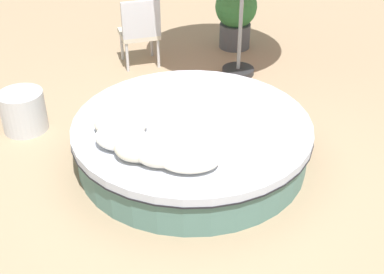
# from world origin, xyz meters

# --- Properties ---
(ground_plane) EXTENTS (16.00, 16.00, 0.00)m
(ground_plane) POSITION_xyz_m (0.00, 0.00, 0.00)
(ground_plane) COLOR #9E8466
(round_bed) EXTENTS (2.41, 2.41, 0.45)m
(round_bed) POSITION_xyz_m (0.00, 0.00, 0.23)
(round_bed) COLOR #4C726B
(round_bed) RESTS_ON ground_plane
(throw_pillow_0) EXTENTS (0.51, 0.38, 0.16)m
(throw_pillow_0) POSITION_xyz_m (-0.67, -0.22, 0.53)
(throw_pillow_0) COLOR beige
(throw_pillow_0) RESTS_ON round_bed
(throw_pillow_1) EXTENTS (0.47, 0.39, 0.21)m
(throw_pillow_1) POSITION_xyz_m (-0.63, -0.46, 0.55)
(throw_pillow_1) COLOR white
(throw_pillow_1) RESTS_ON round_bed
(throw_pillow_2) EXTENTS (0.41, 0.37, 0.21)m
(throw_pillow_2) POSITION_xyz_m (-0.45, -0.63, 0.56)
(throw_pillow_2) COLOR beige
(throw_pillow_2) RESTS_ON round_bed
(throw_pillow_3) EXTENTS (0.46, 0.31, 0.22)m
(throw_pillow_3) POSITION_xyz_m (-0.22, -0.73, 0.56)
(throw_pillow_3) COLOR silver
(throw_pillow_3) RESTS_ON round_bed
(throw_pillow_4) EXTENTS (0.55, 0.38, 0.17)m
(throw_pillow_4) POSITION_xyz_m (0.02, -0.75, 0.53)
(throw_pillow_4) COLOR silver
(throw_pillow_4) RESTS_ON round_bed
(patio_chair) EXTENTS (0.66, 0.65, 0.98)m
(patio_chair) POSITION_xyz_m (-0.85, 2.23, 0.56)
(patio_chair) COLOR #B7B7BC
(patio_chair) RESTS_ON ground_plane
(planter) EXTENTS (0.62, 0.62, 0.94)m
(planter) POSITION_xyz_m (0.47, 3.01, 0.52)
(planter) COLOR #4C4C51
(planter) RESTS_ON ground_plane
(side_table) EXTENTS (0.50, 0.50, 0.46)m
(side_table) POSITION_xyz_m (-1.93, 0.48, 0.23)
(side_table) COLOR #B7B7BC
(side_table) RESTS_ON ground_plane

